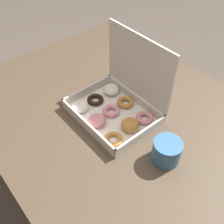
# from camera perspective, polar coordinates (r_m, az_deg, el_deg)

# --- Properties ---
(ground_plane) EXTENTS (8.00, 8.00, 0.00)m
(ground_plane) POSITION_cam_1_polar(r_m,az_deg,el_deg) (1.67, 0.60, -18.54)
(ground_plane) COLOR #564C44
(dining_table) EXTENTS (1.22, 0.95, 0.76)m
(dining_table) POSITION_cam_1_polar(r_m,az_deg,el_deg) (1.11, 0.85, -3.17)
(dining_table) COLOR #4C3D2D
(dining_table) RESTS_ON ground_plane
(donut_box) EXTENTS (0.33, 0.26, 0.30)m
(donut_box) POSITION_cam_1_polar(r_m,az_deg,el_deg) (1.00, 1.25, 2.42)
(donut_box) COLOR silver
(donut_box) RESTS_ON dining_table
(coffee_mug) EXTENTS (0.10, 0.10, 0.08)m
(coffee_mug) POSITION_cam_1_polar(r_m,az_deg,el_deg) (0.88, 11.81, -8.27)
(coffee_mug) COLOR teal
(coffee_mug) RESTS_ON dining_table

